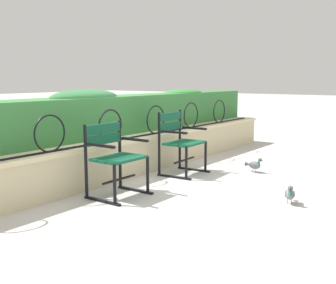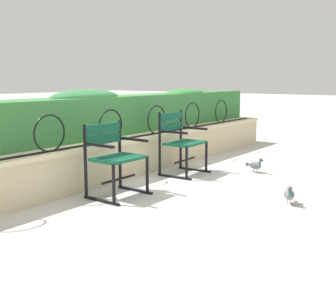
{
  "view_description": "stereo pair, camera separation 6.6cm",
  "coord_description": "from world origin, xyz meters",
  "px_view_note": "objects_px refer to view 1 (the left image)",
  "views": [
    {
      "loc": [
        -4.09,
        -2.84,
        1.32
      ],
      "look_at": [
        0.0,
        0.12,
        0.55
      ],
      "focal_mm": 44.45,
      "sensor_mm": 36.0,
      "label": 1
    },
    {
      "loc": [
        -4.05,
        -2.9,
        1.32
      ],
      "look_at": [
        0.0,
        0.12,
        0.55
      ],
      "focal_mm": 44.45,
      "sensor_mm": 36.0,
      "label": 2
    }
  ],
  "objects_px": {
    "park_chair_left": "(114,156)",
    "pigeon_near_chairs": "(290,194)",
    "park_chair_right": "(180,141)",
    "pigeon_far_side": "(254,165)"
  },
  "relations": [
    {
      "from": "pigeon_near_chairs",
      "to": "pigeon_far_side",
      "type": "height_order",
      "value": "same"
    },
    {
      "from": "pigeon_near_chairs",
      "to": "pigeon_far_side",
      "type": "distance_m",
      "value": 1.5
    },
    {
      "from": "pigeon_near_chairs",
      "to": "park_chair_right",
      "type": "bearing_deg",
      "value": 74.27
    },
    {
      "from": "park_chair_left",
      "to": "pigeon_near_chairs",
      "type": "relative_size",
      "value": 2.94
    },
    {
      "from": "park_chair_right",
      "to": "pigeon_near_chairs",
      "type": "distance_m",
      "value": 1.87
    },
    {
      "from": "park_chair_left",
      "to": "pigeon_far_side",
      "type": "bearing_deg",
      "value": -21.49
    },
    {
      "from": "park_chair_right",
      "to": "pigeon_near_chairs",
      "type": "bearing_deg",
      "value": -105.73
    },
    {
      "from": "park_chair_left",
      "to": "park_chair_right",
      "type": "bearing_deg",
      "value": 1.16
    },
    {
      "from": "pigeon_near_chairs",
      "to": "park_chair_left",
      "type": "bearing_deg",
      "value": 116.34
    },
    {
      "from": "park_chair_right",
      "to": "pigeon_near_chairs",
      "type": "height_order",
      "value": "park_chair_right"
    }
  ]
}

